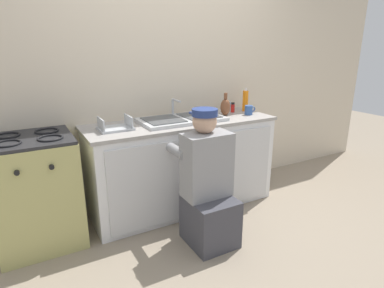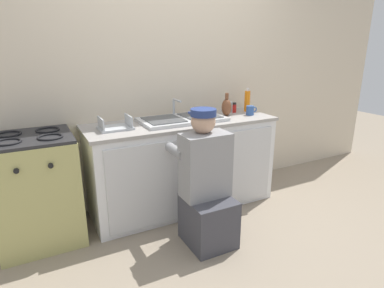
{
  "view_description": "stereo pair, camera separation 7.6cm",
  "coord_description": "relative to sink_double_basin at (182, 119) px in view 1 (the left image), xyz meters",
  "views": [
    {
      "loc": [
        -1.36,
        -2.34,
        1.57
      ],
      "look_at": [
        0.0,
        0.1,
        0.7
      ],
      "focal_mm": 30.0,
      "sensor_mm": 36.0,
      "label": 1
    },
    {
      "loc": [
        -1.3,
        -2.38,
        1.57
      ],
      "look_at": [
        0.0,
        0.1,
        0.7
      ],
      "focal_mm": 30.0,
      "sensor_mm": 36.0,
      "label": 2
    }
  ],
  "objects": [
    {
      "name": "back_wall",
      "position": [
        0.0,
        0.35,
        0.35
      ],
      "size": [
        6.0,
        0.1,
        2.5
      ],
      "primitive_type": "cube",
      "color": "beige",
      "rests_on": "ground_plane"
    },
    {
      "name": "coffee_mug",
      "position": [
        0.74,
        -0.08,
        0.03
      ],
      "size": [
        0.13,
        0.08,
        0.09
      ],
      "color": "#335699",
      "rests_on": "countertop"
    },
    {
      "name": "water_glass",
      "position": [
        0.67,
        0.18,
        0.03
      ],
      "size": [
        0.06,
        0.06,
        0.1
      ],
      "color": "#ADC6CC",
      "rests_on": "countertop"
    },
    {
      "name": "plumber_person",
      "position": [
        -0.11,
        -0.66,
        -0.44
      ],
      "size": [
        0.42,
        0.61,
        1.1
      ],
      "color": "#3F3F47",
      "rests_on": "ground_plane"
    },
    {
      "name": "counter_cabinet",
      "position": [
        0.0,
        -0.01,
        -0.47
      ],
      "size": [
        1.8,
        0.62,
        0.85
      ],
      "color": "white",
      "rests_on": "ground_plane"
    },
    {
      "name": "sink_double_basin",
      "position": [
        0.0,
        0.0,
        0.0
      ],
      "size": [
        0.8,
        0.44,
        0.19
      ],
      "color": "silver",
      "rests_on": "countertop"
    },
    {
      "name": "stove_range",
      "position": [
        -1.31,
        -0.0,
        -0.45
      ],
      "size": [
        0.62,
        0.62,
        0.91
      ],
      "color": "tan",
      "rests_on": "ground_plane"
    },
    {
      "name": "vase_decorative",
      "position": [
        0.5,
        0.0,
        0.07
      ],
      "size": [
        0.1,
        0.1,
        0.23
      ],
      "color": "brown",
      "rests_on": "countertop"
    },
    {
      "name": "soap_bottle_orange",
      "position": [
        0.82,
        0.09,
        0.09
      ],
      "size": [
        0.06,
        0.06,
        0.25
      ],
      "color": "orange",
      "rests_on": "countertop"
    },
    {
      "name": "spice_bottle_red",
      "position": [
        0.67,
        0.1,
        0.03
      ],
      "size": [
        0.04,
        0.04,
        0.1
      ],
      "color": "red",
      "rests_on": "countertop"
    },
    {
      "name": "countertop",
      "position": [
        0.0,
        -0.0,
        -0.03
      ],
      "size": [
        1.84,
        0.62,
        0.03
      ],
      "primitive_type": "cube",
      "color": "#9E9993",
      "rests_on": "counter_cabinet"
    },
    {
      "name": "ground_plane",
      "position": [
        0.0,
        -0.3,
        -0.9
      ],
      "size": [
        12.0,
        12.0,
        0.0
      ],
      "primitive_type": "plane",
      "color": "gray"
    },
    {
      "name": "dish_rack_tray",
      "position": [
        -0.64,
        -0.02,
        0.01
      ],
      "size": [
        0.28,
        0.22,
        0.11
      ],
      "color": "#B2B7BC",
      "rests_on": "countertop"
    }
  ]
}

